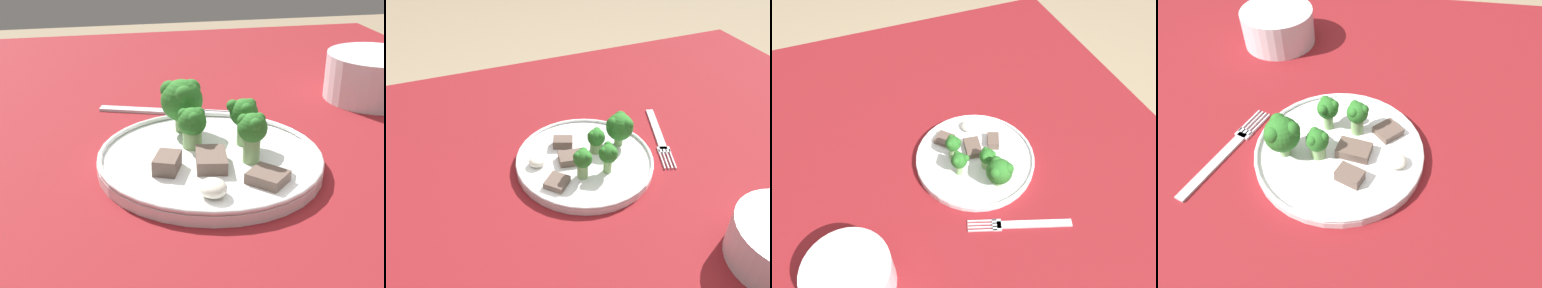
% 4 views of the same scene
% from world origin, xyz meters
% --- Properties ---
extents(table, '(1.26, 0.98, 0.71)m').
position_xyz_m(table, '(0.00, 0.00, 0.62)').
color(table, maroon).
rests_on(table, ground_plane).
extents(dinner_plate, '(0.25, 0.25, 0.02)m').
position_xyz_m(dinner_plate, '(0.04, -0.03, 0.71)').
color(dinner_plate, white).
rests_on(dinner_plate, table).
extents(fork, '(0.08, 0.19, 0.00)m').
position_xyz_m(fork, '(-0.13, -0.05, 0.71)').
color(fork, silver).
rests_on(fork, table).
extents(cream_bowl, '(0.14, 0.14, 0.07)m').
position_xyz_m(cream_bowl, '(-0.13, 0.26, 0.74)').
color(cream_bowl, silver).
rests_on(cream_bowl, table).
extents(broccoli_floret_near_rim_left, '(0.03, 0.03, 0.05)m').
position_xyz_m(broccoli_floret_near_rim_left, '(0.02, -0.05, 0.75)').
color(broccoli_floret_near_rim_left, '#7FA866').
rests_on(broccoli_floret_near_rim_left, dinner_plate).
extents(broccoli_floret_center_left, '(0.03, 0.03, 0.06)m').
position_xyz_m(broccoli_floret_center_left, '(0.02, 0.01, 0.76)').
color(broccoli_floret_center_left, '#7FA866').
rests_on(broccoli_floret_center_left, dinner_plate).
extents(broccoli_floret_back_left, '(0.05, 0.05, 0.07)m').
position_xyz_m(broccoli_floret_back_left, '(-0.03, -0.05, 0.76)').
color(broccoli_floret_back_left, '#7FA866').
rests_on(broccoli_floret_back_left, dinner_plate).
extents(broccoli_floret_front_left, '(0.03, 0.03, 0.06)m').
position_xyz_m(broccoli_floret_front_left, '(0.07, 0.01, 0.75)').
color(broccoli_floret_front_left, '#7FA866').
rests_on(broccoli_floret_front_left, dinner_plate).
extents(meat_slice_front_slice, '(0.05, 0.05, 0.01)m').
position_xyz_m(meat_slice_front_slice, '(0.11, 0.01, 0.72)').
color(meat_slice_front_slice, brown).
rests_on(meat_slice_front_slice, dinner_plate).
extents(meat_slice_middle_slice, '(0.04, 0.04, 0.02)m').
position_xyz_m(meat_slice_middle_slice, '(0.07, -0.09, 0.73)').
color(meat_slice_middle_slice, brown).
rests_on(meat_slice_middle_slice, dinner_plate).
extents(meat_slice_rear_slice, '(0.05, 0.04, 0.01)m').
position_xyz_m(meat_slice_rear_slice, '(0.07, -0.04, 0.73)').
color(meat_slice_rear_slice, brown).
rests_on(meat_slice_rear_slice, dinner_plate).
extents(sauce_dollop, '(0.03, 0.03, 0.02)m').
position_xyz_m(sauce_dollop, '(0.13, -0.05, 0.73)').
color(sauce_dollop, silver).
rests_on(sauce_dollop, dinner_plate).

